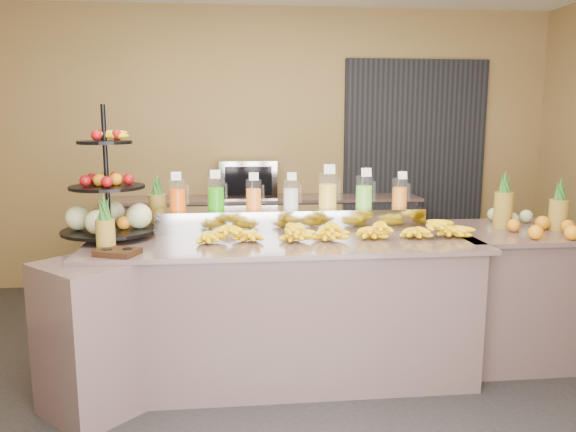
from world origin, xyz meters
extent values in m
plane|color=black|center=(0.00, 0.00, 0.00)|extent=(6.00, 6.00, 0.00)
cube|color=olive|center=(0.00, 2.51, 1.40)|extent=(6.00, 0.02, 2.80)
cube|color=black|center=(1.60, 2.46, 1.20)|extent=(1.50, 0.06, 2.20)
cube|color=#8B6864|center=(0.00, 0.30, 0.45)|extent=(2.40, 0.90, 0.90)
cube|color=#8B6864|center=(0.00, 0.30, 0.92)|extent=(2.50, 1.00, 0.03)
cube|color=#8B6864|center=(-1.15, -0.10, 0.45)|extent=(0.71, 0.71, 0.90)
cube|color=#8B6864|center=(1.70, 0.40, 0.45)|extent=(1.00, 0.80, 0.90)
cube|color=#8B6864|center=(1.70, 0.40, 0.92)|extent=(1.08, 0.88, 0.03)
cube|color=#8B6864|center=(0.00, 2.25, 0.45)|extent=(3.00, 0.50, 0.90)
cube|color=#8B6864|center=(0.00, 2.25, 0.92)|extent=(3.10, 0.55, 0.03)
cube|color=gray|center=(0.08, 0.58, 1.01)|extent=(1.85, 0.30, 0.15)
cylinder|color=silver|center=(-0.70, 0.58, 1.19)|extent=(0.11, 0.11, 0.21)
cylinder|color=#F94F01|center=(-0.70, 0.58, 1.15)|extent=(0.11, 0.11, 0.14)
cylinder|color=gray|center=(-0.71, 0.59, 1.23)|extent=(0.01, 0.01, 0.25)
cube|color=white|center=(-0.70, 0.53, 1.32)|extent=(0.07, 0.02, 0.06)
cylinder|color=silver|center=(-0.44, 0.58, 1.19)|extent=(0.12, 0.12, 0.22)
cylinder|color=#219C04|center=(-0.44, 0.58, 1.15)|extent=(0.11, 0.11, 0.15)
cylinder|color=gray|center=(-0.45, 0.59, 1.24)|extent=(0.01, 0.01, 0.26)
cube|color=white|center=(-0.44, 0.53, 1.33)|extent=(0.07, 0.02, 0.06)
cylinder|color=silver|center=(-0.18, 0.58, 1.18)|extent=(0.11, 0.11, 0.20)
cylinder|color=orange|center=(-0.18, 0.58, 1.15)|extent=(0.10, 0.10, 0.14)
cylinder|color=gray|center=(-0.19, 0.59, 1.23)|extent=(0.01, 0.01, 0.24)
cube|color=white|center=(-0.18, 0.53, 1.31)|extent=(0.06, 0.02, 0.06)
cylinder|color=silver|center=(0.08, 0.58, 1.18)|extent=(0.11, 0.11, 0.20)
cylinder|color=silver|center=(0.08, 0.58, 1.15)|extent=(0.10, 0.10, 0.14)
cylinder|color=gray|center=(0.07, 0.59, 1.23)|extent=(0.01, 0.01, 0.24)
cube|color=white|center=(0.08, 0.53, 1.31)|extent=(0.06, 0.02, 0.05)
cylinder|color=silver|center=(0.34, 0.58, 1.20)|extent=(0.13, 0.13, 0.24)
cylinder|color=gold|center=(0.34, 0.58, 1.16)|extent=(0.12, 0.12, 0.17)
cylinder|color=gray|center=(0.33, 0.59, 1.26)|extent=(0.01, 0.01, 0.29)
cube|color=white|center=(0.34, 0.52, 1.36)|extent=(0.08, 0.02, 0.07)
cylinder|color=silver|center=(0.60, 0.58, 1.19)|extent=(0.12, 0.12, 0.22)
cylinder|color=#6AC439|center=(0.60, 0.58, 1.16)|extent=(0.11, 0.11, 0.15)
cylinder|color=gray|center=(0.59, 0.59, 1.24)|extent=(0.01, 0.01, 0.26)
cube|color=white|center=(0.60, 0.52, 1.33)|extent=(0.07, 0.02, 0.06)
cylinder|color=silver|center=(0.86, 0.58, 1.18)|extent=(0.11, 0.11, 0.20)
cylinder|color=orange|center=(0.86, 0.58, 1.15)|extent=(0.10, 0.10, 0.14)
cylinder|color=gray|center=(0.85, 0.59, 1.23)|extent=(0.01, 0.01, 0.24)
cube|color=white|center=(0.86, 0.53, 1.31)|extent=(0.06, 0.02, 0.05)
ellipsoid|color=yellow|center=(-0.49, 0.26, 0.98)|extent=(0.22, 0.16, 0.09)
ellipsoid|color=yellow|center=(-0.22, 0.26, 0.98)|extent=(0.22, 0.16, 0.09)
ellipsoid|color=yellow|center=(0.05, 0.26, 0.98)|extent=(0.22, 0.16, 0.09)
ellipsoid|color=yellow|center=(0.32, 0.26, 0.98)|extent=(0.22, 0.16, 0.09)
ellipsoid|color=yellow|center=(0.58, 0.26, 0.98)|extent=(0.22, 0.16, 0.09)
ellipsoid|color=yellow|center=(0.85, 0.26, 0.98)|extent=(0.22, 0.16, 0.09)
ellipsoid|color=yellow|center=(1.12, 0.26, 0.98)|extent=(0.22, 0.16, 0.09)
ellipsoid|color=yellow|center=(-0.33, 0.26, 1.04)|extent=(0.18, 0.15, 0.08)
ellipsoid|color=yellow|center=(-0.01, 0.26, 1.04)|extent=(0.18, 0.15, 0.08)
ellipsoid|color=yellow|center=(0.32, 0.26, 1.04)|extent=(0.18, 0.15, 0.08)
ellipsoid|color=yellow|center=(0.64, 0.26, 1.04)|extent=(0.18, 0.15, 0.08)
ellipsoid|color=yellow|center=(0.96, 0.26, 1.04)|extent=(0.18, 0.15, 0.08)
cylinder|color=black|center=(-1.13, 0.42, 1.36)|extent=(0.04, 0.04, 0.86)
cylinder|color=black|center=(-1.13, 0.42, 0.98)|extent=(0.77, 0.77, 0.02)
cylinder|color=black|center=(-1.13, 0.42, 1.26)|extent=(0.60, 0.60, 0.02)
cylinder|color=black|center=(-1.13, 0.42, 1.55)|extent=(0.43, 0.43, 0.02)
sphere|color=#C8C88A|center=(-0.94, 0.42, 1.07)|extent=(0.16, 0.16, 0.16)
sphere|color=maroon|center=(-0.99, 0.42, 1.31)|extent=(0.08, 0.08, 0.08)
sphere|color=orange|center=(-1.22, 0.42, 1.03)|extent=(0.09, 0.09, 0.09)
cube|color=black|center=(-0.99, -0.07, 0.95)|extent=(0.27, 0.24, 0.03)
cylinder|color=brown|center=(-1.07, 0.04, 1.02)|extent=(0.11, 0.11, 0.19)
cone|color=#204D19|center=(-1.07, 0.04, 1.20)|extent=(0.06, 0.06, 0.16)
cylinder|color=brown|center=(-0.86, 0.80, 1.05)|extent=(0.12, 0.12, 0.23)
cone|color=#204D19|center=(-0.86, 0.80, 1.24)|extent=(0.06, 0.06, 0.16)
cylinder|color=brown|center=(1.59, 0.47, 1.06)|extent=(0.14, 0.14, 0.26)
cylinder|color=brown|center=(1.94, 0.36, 1.04)|extent=(0.13, 0.13, 0.21)
ellipsoid|color=orange|center=(1.75, 0.20, 0.98)|extent=(0.38, 0.26, 0.10)
cube|color=gray|center=(-0.16, 2.25, 1.11)|extent=(0.56, 0.39, 0.37)
camera|label=1|loc=(-0.35, -3.27, 1.69)|focal=35.00mm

